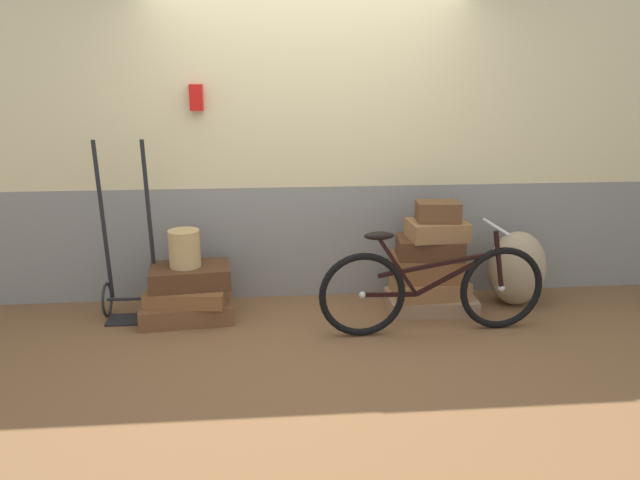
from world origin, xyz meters
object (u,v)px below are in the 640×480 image
at_px(suitcase_1, 188,293).
at_px(suitcase_5, 427,267).
at_px(suitcase_8, 438,212).
at_px(suitcase_6, 430,247).
at_px(burlap_sack, 517,268).
at_px(bicycle, 432,289).
at_px(suitcase_7, 437,230).
at_px(wicker_basket, 184,248).
at_px(suitcase_2, 190,276).
at_px(suitcase_0, 187,309).
at_px(suitcase_3, 430,302).
at_px(luggage_trolley, 131,276).
at_px(suitcase_4, 430,287).

height_order(suitcase_1, suitcase_5, suitcase_5).
bearing_deg(suitcase_8, suitcase_6, 153.59).
distance_m(burlap_sack, bicycle, 0.98).
bearing_deg(suitcase_7, suitcase_6, 144.63).
distance_m(suitcase_6, wicker_basket, 1.93).
xyz_separation_m(suitcase_8, wicker_basket, (-1.97, 0.02, -0.26)).
distance_m(suitcase_2, wicker_basket, 0.23).
height_order(suitcase_0, suitcase_1, suitcase_1).
height_order(suitcase_1, bicycle, bicycle).
bearing_deg(suitcase_3, suitcase_6, 161.38).
xyz_separation_m(suitcase_1, suitcase_2, (0.02, 0.02, 0.14)).
height_order(suitcase_8, luggage_trolley, luggage_trolley).
bearing_deg(suitcase_3, suitcase_7, -42.14).
bearing_deg(suitcase_7, luggage_trolley, 174.04).
distance_m(suitcase_3, wicker_basket, 2.02).
relative_size(burlap_sack, bicycle, 0.37).
relative_size(suitcase_0, suitcase_1, 1.18).
distance_m(suitcase_4, suitcase_7, 0.49).
distance_m(suitcase_4, suitcase_8, 0.64).
xyz_separation_m(suitcase_1, suitcase_5, (1.91, 0.04, 0.15)).
distance_m(suitcase_2, suitcase_5, 1.89).
relative_size(wicker_basket, luggage_trolley, 0.21).
distance_m(suitcase_2, suitcase_7, 1.97).
height_order(suitcase_6, suitcase_8, suitcase_8).
distance_m(suitcase_1, suitcase_6, 1.95).
bearing_deg(luggage_trolley, wicker_basket, -7.17).
relative_size(suitcase_8, luggage_trolley, 0.24).
distance_m(suitcase_3, suitcase_5, 0.30).
distance_m(suitcase_1, suitcase_5, 1.92).
distance_m(suitcase_1, suitcase_8, 2.06).
xyz_separation_m(suitcase_4, burlap_sack, (0.74, 0.05, 0.12)).
relative_size(suitcase_5, suitcase_8, 1.65).
relative_size(suitcase_3, suitcase_5, 1.27).
distance_m(suitcase_0, suitcase_5, 1.95).
bearing_deg(luggage_trolley, suitcase_8, -1.85).
height_order(suitcase_5, burlap_sack, burlap_sack).
xyz_separation_m(burlap_sack, bicycle, (-0.85, -0.49, 0.03)).
bearing_deg(bicycle, suitcase_4, 76.62).
bearing_deg(suitcase_7, wicker_basket, 175.22).
xyz_separation_m(suitcase_1, bicycle, (1.83, -0.42, 0.14)).
height_order(suitcase_5, bicycle, bicycle).
height_order(suitcase_5, suitcase_6, suitcase_6).
distance_m(suitcase_1, suitcase_2, 0.14).
xyz_separation_m(suitcase_0, luggage_trolley, (-0.43, 0.08, 0.26)).
xyz_separation_m(suitcase_5, burlap_sack, (0.76, 0.03, -0.04)).
xyz_separation_m(suitcase_8, burlap_sack, (0.71, 0.07, -0.51)).
height_order(suitcase_0, suitcase_8, suitcase_8).
bearing_deg(suitcase_3, suitcase_4, 140.27).
xyz_separation_m(wicker_basket, luggage_trolley, (-0.44, 0.05, -0.23)).
relative_size(suitcase_0, suitcase_7, 1.58).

